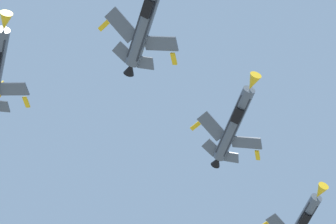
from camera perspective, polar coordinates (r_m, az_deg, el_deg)
name	(u,v)px	position (r m, az deg, el deg)	size (l,w,h in m)	color
fighter_jet_lead	(146,20)	(79.00, -1.89, 7.86)	(13.46, 11.76, 4.96)	#4C5666
fighter_jet_left_wing	(234,123)	(91.20, 5.65, -0.92)	(13.46, 11.79, 4.87)	#4C5666
fighter_jet_left_outer	(301,224)	(102.82, 11.21, -9.35)	(13.46, 11.82, 4.81)	#4C5666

